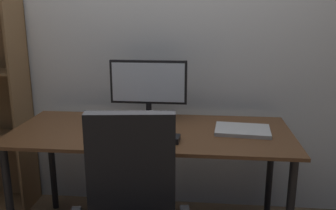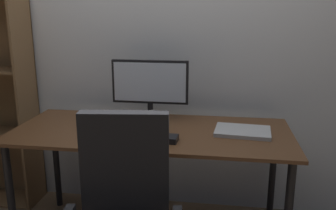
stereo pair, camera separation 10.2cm
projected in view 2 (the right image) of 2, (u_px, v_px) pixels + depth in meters
name	position (u px, v px, depth m)	size (l,w,h in m)	color
back_wall	(164.00, 31.00, 2.55)	(6.40, 0.10, 2.60)	silver
desk	(151.00, 142.00, 2.21)	(1.68, 0.72, 0.74)	#56351E
monitor	(150.00, 86.00, 2.35)	(0.50, 0.20, 0.39)	black
keyboard	(135.00, 140.00, 1.99)	(0.29, 0.11, 0.02)	#B7BABC
mouse	(172.00, 139.00, 1.99)	(0.06, 0.10, 0.03)	black
coffee_mug	(151.00, 120.00, 2.20)	(0.09, 0.08, 0.11)	white
laptop	(243.00, 131.00, 2.13)	(0.32, 0.23, 0.02)	#B7BABC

